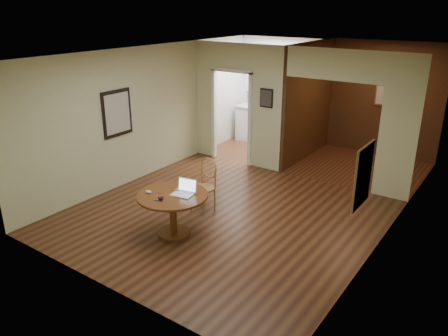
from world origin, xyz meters
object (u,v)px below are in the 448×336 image
Objects in this scene: dining_table at (173,205)px; open_laptop at (185,190)px; chair at (205,182)px; closed_laptop at (183,192)px.

dining_table is 3.07× the size of open_laptop.
chair is at bearing 96.90° from dining_table.
open_laptop is at bearing -65.49° from chair.
open_laptop is 1.16× the size of closed_laptop.
chair is 0.93m from open_laptop.
chair is 2.67× the size of open_laptop.
closed_laptop is at bearing 150.37° from open_laptop.
dining_table is 0.31m from open_laptop.
chair reaches higher than dining_table.
closed_laptop is at bearing 59.56° from dining_table.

